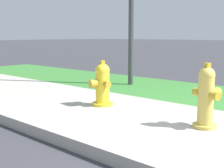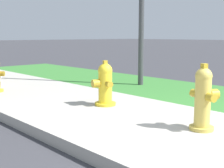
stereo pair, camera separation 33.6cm
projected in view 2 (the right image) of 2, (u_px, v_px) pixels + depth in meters
fire_hydrant_far_end at (203, 99)px, 3.35m from camera, size 0.36×0.33×0.74m
fire_hydrant_across_street at (105, 85)px, 4.55m from camera, size 0.39×0.36×0.67m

